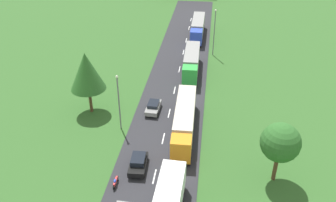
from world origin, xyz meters
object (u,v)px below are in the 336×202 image
truck_third (191,62)px  tree_maple (87,71)px  tree_birch (280,143)px  truck_second (184,119)px  lamppost_third (214,31)px  car_third (138,163)px  car_fourth (153,107)px  lamppost_second (119,100)px  motorcycle_courier (115,182)px  truck_fourth (198,27)px

truck_third → tree_maple: 20.40m
tree_birch → tree_maple: bearing=156.0°
truck_second → lamppost_third: 26.68m
car_third → car_fourth: size_ratio=1.02×
car_fourth → lamppost_third: lamppost_third is taller
lamppost_second → motorcycle_courier: bearing=-79.2°
car_fourth → lamppost_second: bearing=-127.7°
truck_second → lamppost_second: bearing=-178.5°
truck_second → car_fourth: 6.86m
car_third → lamppost_second: lamppost_second is taller
truck_third → truck_second: bearing=-88.8°
truck_second → car_third: bearing=-120.6°
tree_birch → truck_third: bearing=113.7°
truck_third → car_fourth: size_ratio=3.04×
truck_fourth → car_fourth: truck_fourth is taller
tree_birch → car_third: bearing=-179.0°
truck_second → lamppost_third: (3.26, 26.32, 2.95)m
car_fourth → truck_second: bearing=-42.6°
truck_second → lamppost_second: (-8.67, -0.23, 2.46)m
motorcycle_courier → tree_maple: 17.28m
motorcycle_courier → tree_birch: bearing=10.7°
truck_fourth → lamppost_third: size_ratio=1.44×
car_fourth → tree_birch: bearing=-37.6°
truck_second → tree_maple: tree_maple is taller
truck_second → truck_third: (-0.39, 17.98, 0.07)m
lamppost_third → tree_maple: bearing=-127.1°
car_third → tree_birch: 16.13m
car_fourth → lamppost_third: bearing=69.3°
tree_birch → car_fourth: bearing=142.4°
car_fourth → truck_fourth: bearing=81.6°
truck_third → lamppost_third: bearing=66.4°
car_third → tree_maple: 15.77m
car_third → tree_birch: tree_birch is taller
lamppost_second → tree_maple: tree_maple is taller
car_fourth → motorcycle_courier: bearing=-96.1°
truck_fourth → tree_birch: (11.19, -43.59, 3.05)m
car_fourth → motorcycle_courier: size_ratio=2.06×
tree_birch → tree_maple: size_ratio=0.79×
car_third → tree_maple: (-9.34, 11.35, 5.70)m
truck_fourth → tree_maple: bearing=-112.8°
car_third → lamppost_third: bearing=76.9°
lamppost_third → tree_maple: 28.70m
truck_third → motorcycle_courier: 29.64m
lamppost_third → car_third: bearing=-103.1°
tree_birch → lamppost_second: bearing=159.2°
truck_third → car_third: (-4.28, -25.88, -1.30)m
truck_third → lamppost_second: lamppost_second is taller
motorcycle_courier → lamppost_third: size_ratio=0.21×
truck_third → lamppost_second: (-8.28, -18.20, 2.38)m
truck_second → motorcycle_courier: truck_second is taller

